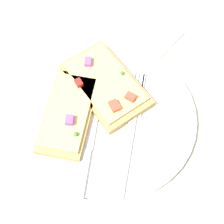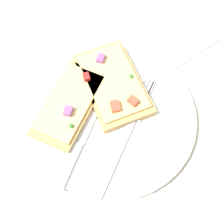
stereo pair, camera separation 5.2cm
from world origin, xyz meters
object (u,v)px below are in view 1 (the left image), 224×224
knife (87,145)px  pizza_slice_corner (68,113)px  pizza_slice_main (105,84)px  fork (132,124)px  plate (112,116)px  napkin (157,32)px

knife → pizza_slice_corner: size_ratio=1.07×
knife → pizza_slice_corner: bearing=39.4°
pizza_slice_main → pizza_slice_corner: bearing=97.3°
pizza_slice_main → pizza_slice_corner: size_ratio=1.04×
fork → pizza_slice_corner: bearing=91.6°
plate → pizza_slice_corner: size_ratio=1.68×
knife → pizza_slice_main: (-0.10, -0.05, 0.01)m
pizza_slice_main → pizza_slice_corner: (0.08, -0.01, -0.00)m
fork → pizza_slice_corner: size_ratio=1.20×
pizza_slice_main → napkin: pizza_slice_main is taller
fork → napkin: size_ratio=1.47×
plate → fork: 0.04m
pizza_slice_main → plate: bearing=156.8°
knife → napkin: size_ratio=1.31×
pizza_slice_corner → napkin: bearing=-29.9°
plate → pizza_slice_corner: 0.08m
napkin → pizza_slice_main: bearing=2.8°
pizza_slice_main → pizza_slice_corner: pizza_slice_corner is taller
plate → pizza_slice_main: size_ratio=1.62×
fork → pizza_slice_main: pizza_slice_main is taller
plate → fork: size_ratio=1.39×
knife → napkin: (-0.27, -0.06, -0.01)m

